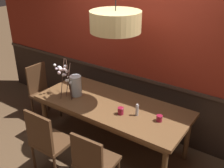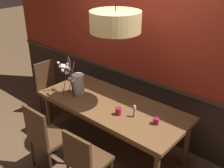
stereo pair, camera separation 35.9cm
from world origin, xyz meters
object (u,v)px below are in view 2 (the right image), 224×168
object	(u,v)px
dining_table	(112,109)
chair_far_side_left	(129,89)
chair_near_side_right	(85,159)
vase_with_blossoms	(77,83)
chair_far_side_right	(162,101)
condiment_bottle	(134,112)
chair_near_side_left	(45,135)
candle_holder_nearer_edge	(118,111)
chair_head_west_end	(49,86)
candle_holder_nearer_center	(156,121)
pendant_lamp	(115,22)

from	to	relation	value
dining_table	chair_far_side_left	distance (m)	0.94
chair_near_side_right	vase_with_blossoms	world-z (taller)	vase_with_blossoms
chair_far_side_right	condiment_bottle	distance (m)	0.99
chair_near_side_left	vase_with_blossoms	bearing A→B (deg)	106.65
chair_far_side_left	candle_holder_nearer_edge	xyz separation A→B (m)	(0.59, -1.02, 0.27)
chair_head_west_end	candle_holder_nearer_center	xyz separation A→B (m)	(2.23, -0.04, 0.27)
candle_holder_nearer_center	pendant_lamp	world-z (taller)	pendant_lamp
dining_table	candle_holder_nearer_edge	world-z (taller)	candle_holder_nearer_edge
vase_with_blossoms	candle_holder_nearer_edge	xyz separation A→B (m)	(0.85, -0.06, -0.12)
dining_table	chair_head_west_end	xyz separation A→B (m)	(-1.50, 0.02, -0.14)
chair_near_side_right	candle_holder_nearer_center	bearing A→B (deg)	64.52
chair_near_side_right	chair_head_west_end	size ratio (longest dim) A/B	0.94
candle_holder_nearer_edge	condiment_bottle	world-z (taller)	condiment_bottle
condiment_bottle	pendant_lamp	bearing A→B (deg)	168.00
chair_near_side_right	vase_with_blossoms	size ratio (longest dim) A/B	1.58
chair_far_side_left	candle_holder_nearer_center	world-z (taller)	chair_far_side_left
vase_with_blossoms	pendant_lamp	bearing A→B (deg)	10.75
dining_table	condiment_bottle	world-z (taller)	condiment_bottle
candle_holder_nearer_edge	pendant_lamp	size ratio (longest dim) A/B	0.11
dining_table	chair_far_side_right	size ratio (longest dim) A/B	2.33
dining_table	candle_holder_nearer_center	size ratio (longest dim) A/B	26.34
chair_head_west_end	pendant_lamp	size ratio (longest dim) A/B	1.10
chair_head_west_end	candle_holder_nearer_center	world-z (taller)	chair_head_west_end
chair_head_west_end	candle_holder_nearer_center	size ratio (longest dim) A/B	11.65
dining_table	candle_holder_nearer_center	xyz separation A→B (m)	(0.73, -0.02, 0.12)
vase_with_blossoms	condiment_bottle	size ratio (longest dim) A/B	3.43
chair_head_west_end	chair_far_side_right	distance (m)	1.98
chair_far_side_left	chair_head_west_end	bearing A→B (deg)	-143.91
chair_far_side_right	condiment_bottle	bearing A→B (deg)	-81.45
condiment_bottle	pendant_lamp	world-z (taller)	pendant_lamp
chair_far_side_left	condiment_bottle	distance (m)	1.25
dining_table	chair_far_side_left	xyz separation A→B (m)	(-0.35, 0.86, -0.14)
chair_far_side_right	chair_near_side_right	bearing A→B (deg)	-88.70
chair_near_side_left	chair_head_west_end	distance (m)	1.47
dining_table	chair_near_side_left	world-z (taller)	chair_near_side_left
vase_with_blossoms	chair_near_side_right	bearing A→B (deg)	-38.80
chair_near_side_right	chair_head_west_end	world-z (taller)	chair_head_west_end
condiment_bottle	candle_holder_nearer_edge	bearing A→B (deg)	-153.97
vase_with_blossoms	chair_near_side_left	bearing A→B (deg)	-73.35
chair_far_side_left	chair_head_west_end	size ratio (longest dim) A/B	0.99
candle_holder_nearer_center	chair_near_side_right	bearing A→B (deg)	-115.48
chair_near_side_right	condiment_bottle	size ratio (longest dim) A/B	5.41
chair_far_side_left	pendant_lamp	world-z (taller)	pendant_lamp
chair_far_side_left	candle_holder_nearer_edge	bearing A→B (deg)	-59.78
chair_far_side_right	pendant_lamp	world-z (taller)	pendant_lamp
vase_with_blossoms	condiment_bottle	bearing A→B (deg)	2.04
chair_head_west_end	chair_far_side_right	size ratio (longest dim) A/B	1.03
chair_near_side_right	chair_far_side_right	bearing A→B (deg)	91.30
candle_holder_nearer_center	condiment_bottle	xyz separation A→B (m)	(-0.30, -0.04, 0.04)
chair_near_side_left	pendant_lamp	xyz separation A→B (m)	(0.40, 0.93, 1.36)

